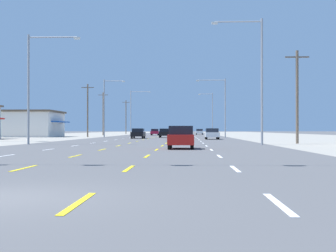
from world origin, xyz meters
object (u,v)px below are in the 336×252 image
sedan_inner_left_far (155,132)px  sedan_far_right_near (212,134)px  streetlight_right_row_0 (257,72)px  hatchback_inner_right_nearest (181,137)px  sedan_center_turn_farther (170,132)px  sedan_inner_right_distant_a (185,132)px  sedan_far_right_farthest (199,132)px  streetlight_right_row_2 (211,111)px  streetlight_right_row_1 (222,103)px  streetlight_left_row_0 (34,80)px  streetlight_left_row_1 (106,104)px  sedan_center_turn_midfar (165,133)px  streetlight_left_row_2 (133,109)px  sedan_inner_left_mid (138,133)px

sedan_inner_left_far → sedan_far_right_near: bearing=-77.0°
streetlight_right_row_0 → hatchback_inner_right_nearest: bearing=-124.7°
sedan_center_turn_farther → sedan_inner_right_distant_a: 14.91m
sedan_far_right_farthest → streetlight_right_row_2: bearing=-62.6°
sedan_inner_right_distant_a → streetlight_right_row_1: 50.68m
sedan_far_right_farthest → streetlight_right_row_0: 83.99m
streetlight_left_row_0 → streetlight_left_row_1: (-0.17, 39.22, -0.06)m
sedan_inner_right_distant_a → sedan_far_right_farthest: bearing=-55.7°
sedan_far_right_near → streetlight_left_row_1: (-16.89, 16.36, 4.82)m
sedan_center_turn_midfar → streetlight_left_row_2: 43.66m
streetlight_left_row_0 → sedan_far_right_near: bearing=53.8°
hatchback_inner_right_nearest → sedan_inner_left_far: (-6.77, 77.79, -0.03)m
sedan_far_right_near → sedan_far_right_farthest: (-0.01, 60.91, 0.00)m
sedan_inner_left_mid → streetlight_right_row_2: (13.17, 49.96, 5.16)m
sedan_far_right_near → streetlight_right_row_2: streetlight_right_row_2 is taller
sedan_center_turn_midfar → sedan_inner_left_far: (-3.69, 32.23, 0.00)m
streetlight_right_row_0 → streetlight_left_row_2: streetlight_left_row_2 is taller
sedan_center_turn_midfar → streetlight_left_row_0: size_ratio=0.47×
sedan_center_turn_midfar → sedan_inner_right_distant_a: same height
sedan_far_right_near → streetlight_left_row_2: 58.32m
sedan_far_right_near → streetlight_left_row_0: streetlight_left_row_0 is taller
sedan_center_turn_midfar → sedan_far_right_farthest: same height
sedan_inner_left_mid → sedan_center_turn_midfar: same height
sedan_far_right_near → streetlight_right_row_0: size_ratio=0.41×
streetlight_left_row_2 → streetlight_left_row_0: bearing=-90.0°
sedan_inner_left_mid → streetlight_right_row_2: bearing=75.2°
sedan_center_turn_midfar → sedan_inner_right_distant_a: bearing=86.6°
sedan_far_right_near → streetlight_left_row_1: size_ratio=0.46×
sedan_inner_left_mid → sedan_center_turn_midfar: (3.55, 7.80, 0.00)m
sedan_far_right_near → sedan_center_turn_farther: (-7.25, 51.90, 0.00)m
sedan_center_turn_midfar → sedan_far_right_farthest: 47.98m
streetlight_left_row_0 → hatchback_inner_right_nearest: bearing=-35.6°
streetlight_left_row_0 → streetlight_right_row_0: (19.38, -0.00, 0.61)m
streetlight_left_row_2 → hatchback_inner_right_nearest: bearing=-81.6°
sedan_center_turn_midfar → streetlight_left_row_0: 37.91m
hatchback_inner_right_nearest → streetlight_right_row_2: streetlight_right_row_2 is taller
sedan_inner_right_distant_a → streetlight_left_row_2: size_ratio=0.41×
sedan_far_right_farthest → streetlight_right_row_1: 44.90m
sedan_inner_left_far → streetlight_left_row_0: streetlight_left_row_0 is taller
sedan_far_right_farthest → sedan_inner_left_mid: bearing=-100.7°
sedan_inner_left_mid → sedan_center_turn_farther: size_ratio=1.00×
sedan_inner_left_far → streetlight_left_row_2: bearing=121.8°
streetlight_right_row_1 → streetlight_right_row_2: streetlight_right_row_2 is taller
hatchback_inner_right_nearest → sedan_far_right_farthest: size_ratio=0.87×
sedan_far_right_farthest → streetlight_right_row_2: size_ratio=0.43×
sedan_inner_right_distant_a → streetlight_left_row_2: streetlight_left_row_2 is taller
streetlight_right_row_2 → sedan_far_right_farthest: bearing=117.4°
hatchback_inner_right_nearest → streetlight_right_row_0: streetlight_right_row_0 is taller
hatchback_inner_right_nearest → sedan_center_turn_midfar: (-3.08, 45.56, -0.03)m
sedan_inner_left_far → sedan_center_turn_midfar: bearing=-83.5°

